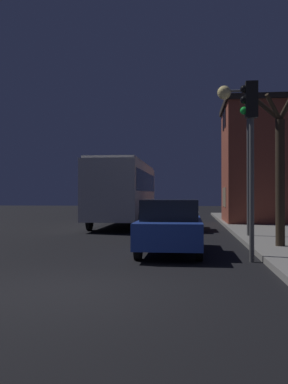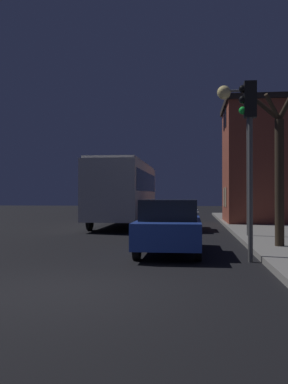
{
  "view_description": "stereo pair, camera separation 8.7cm",
  "coord_description": "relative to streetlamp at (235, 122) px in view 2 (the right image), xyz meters",
  "views": [
    {
      "loc": [
        2.09,
        -7.34,
        1.66
      ],
      "look_at": [
        0.17,
        10.49,
        1.8
      ],
      "focal_mm": 40.0,
      "sensor_mm": 36.0,
      "label": 1
    },
    {
      "loc": [
        2.18,
        -7.33,
        1.66
      ],
      "look_at": [
        0.17,
        10.49,
        1.8
      ],
      "focal_mm": 40.0,
      "sensor_mm": 36.0,
      "label": 2
    }
  ],
  "objects": [
    {
      "name": "ground_plane",
      "position": [
        -3.77,
        -8.95,
        -4.42
      ],
      "size": [
        120.0,
        120.0,
        0.0
      ],
      "primitive_type": "plane",
      "color": "black"
    },
    {
      "name": "brick_building",
      "position": [
        2.02,
        8.68,
        -0.84
      ],
      "size": [
        3.68,
        5.18,
        6.8
      ],
      "color": "brown",
      "rests_on": "sidewalk"
    },
    {
      "name": "streetlamp",
      "position": [
        0.0,
        0.0,
        0.0
      ],
      "size": [
        1.23,
        0.52,
        5.63
      ],
      "color": "#4C4C4C",
      "rests_on": "sidewalk"
    },
    {
      "name": "traffic_light",
      "position": [
        -0.18,
        -5.45,
        -1.2
      ],
      "size": [
        0.43,
        0.24,
        4.5
      ],
      "color": "#4C4C4C",
      "rests_on": "ground"
    },
    {
      "name": "bare_tree",
      "position": [
        0.97,
        -3.27,
        -1.97
      ],
      "size": [
        1.25,
        1.05,
        4.64
      ],
      "color": "#2D2319",
      "rests_on": "sidewalk"
    },
    {
      "name": "bus",
      "position": [
        -5.26,
        6.74,
        -2.38
      ],
      "size": [
        2.5,
        9.99,
        3.41
      ],
      "color": "beige",
      "rests_on": "ground"
    },
    {
      "name": "car_near_lane",
      "position": [
        -2.23,
        -4.02,
        -3.63
      ],
      "size": [
        1.73,
        4.46,
        1.54
      ],
      "color": "navy",
      "rests_on": "ground"
    },
    {
      "name": "car_mid_lane",
      "position": [
        -2.16,
        4.39,
        -3.66
      ],
      "size": [
        1.71,
        4.19,
        1.46
      ],
      "color": "#B7BABF",
      "rests_on": "ground"
    }
  ]
}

